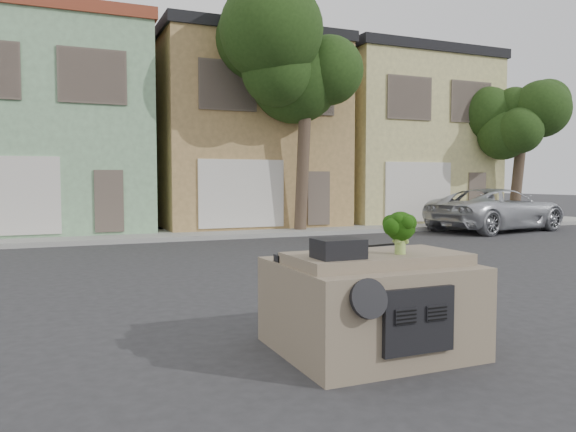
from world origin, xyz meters
TOP-DOWN VIEW (x-y plane):
  - ground_plane at (0.00, 0.00)m, footprint 120.00×120.00m
  - sidewalk at (0.00, 10.50)m, footprint 40.00×3.00m
  - townhouse_mint at (-3.50, 14.50)m, footprint 7.20×8.20m
  - townhouse_tan at (4.00, 14.50)m, footprint 7.20×8.20m
  - townhouse_beige at (11.50, 14.50)m, footprint 7.20×8.20m
  - silver_pickup at (12.30, 8.05)m, footprint 6.18×3.66m
  - tree_near at (5.00, 9.80)m, footprint 4.40×4.00m
  - tree_far at (15.00, 9.80)m, footprint 3.20×3.00m
  - car_dashboard at (0.00, -3.00)m, footprint 2.00×1.80m
  - instrument_hump at (-0.58, -3.35)m, footprint 0.48×0.38m
  - wiper_arm at (0.28, -2.62)m, footprint 0.69×0.15m
  - broccoli at (0.19, -3.32)m, footprint 0.40×0.40m

SIDE VIEW (x-z plane):
  - ground_plane at x=0.00m, z-range 0.00..0.00m
  - silver_pickup at x=12.30m, z-range -0.81..0.81m
  - sidewalk at x=0.00m, z-range 0.00..0.15m
  - car_dashboard at x=0.00m, z-range 0.00..1.12m
  - wiper_arm at x=0.28m, z-range 1.12..1.14m
  - instrument_hump at x=-0.58m, z-range 1.12..1.32m
  - broccoli at x=0.19m, z-range 1.12..1.59m
  - tree_far at x=15.00m, z-range 0.00..6.00m
  - townhouse_mint at x=-3.50m, z-range 0.00..7.55m
  - townhouse_tan at x=4.00m, z-range 0.00..7.55m
  - townhouse_beige at x=11.50m, z-range 0.00..7.55m
  - tree_near at x=5.00m, z-range 0.00..8.50m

